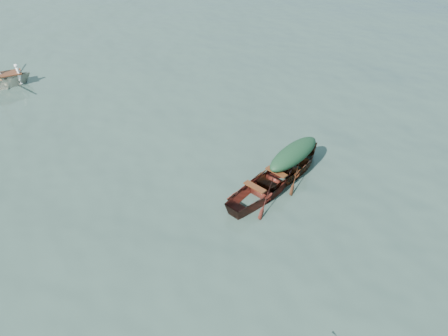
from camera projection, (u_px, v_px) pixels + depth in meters
name	position (u px, v px, depth m)	size (l,w,h in m)	color
ground	(270.00, 257.00, 11.12)	(140.00, 140.00, 0.00)	#344940
green_tarp_boat	(292.00, 173.00, 14.06)	(1.34, 4.30, 1.00)	#4D2512
open_wooden_boat	(265.00, 194.00, 13.15)	(1.29, 4.15, 0.95)	#521B14
green_tarp_cover	(294.00, 153.00, 13.61)	(0.74, 2.37, 0.52)	#183B24
thwart_benches	(266.00, 181.00, 12.86)	(0.78, 2.08, 0.04)	#4A2511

